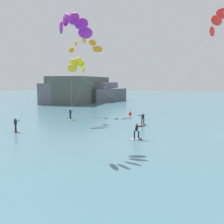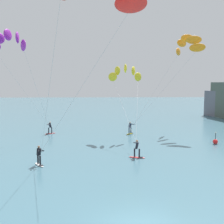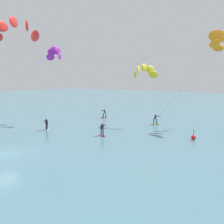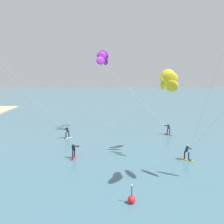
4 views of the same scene
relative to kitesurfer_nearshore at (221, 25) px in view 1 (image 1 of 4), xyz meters
The scene contains 6 objects.
kitesurfer_nearshore is the anchor object (origin of this frame).
kitesurfer_mid_water 19.08m from the kitesurfer_nearshore, 79.88° to the left, with size 4.41×10.81×9.25m.
kitesurfer_far_out 25.85m from the kitesurfer_nearshore, 62.27° to the left, with size 10.39×6.36×13.65m.
kitesurfer_downwind 15.33m from the kitesurfer_nearshore, 124.50° to the left, with size 4.95×10.92×12.06m.
marker_buoy 22.56m from the kitesurfer_nearshore, 47.76° to the left, with size 0.56×0.56×1.38m.
distant_headland 56.42m from the kitesurfer_nearshore, 44.24° to the left, with size 35.82×22.78×7.06m.
Camera 1 is at (-32.32, 1.85, 5.90)m, focal length 42.68 mm.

